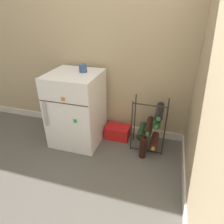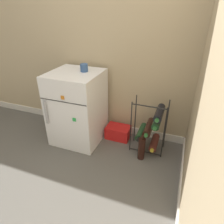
% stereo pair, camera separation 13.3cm
% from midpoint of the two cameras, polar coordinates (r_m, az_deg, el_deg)
% --- Properties ---
extents(ground_plane, '(14.00, 14.00, 0.00)m').
position_cam_midpoint_polar(ground_plane, '(2.17, -0.52, -12.80)').
color(ground_plane, '#56544F').
extents(wall_back, '(6.58, 0.07, 2.50)m').
position_cam_midpoint_polar(wall_back, '(2.20, 5.22, 23.20)').
color(wall_back, tan).
rests_on(wall_back, ground_plane).
extents(mini_fridge, '(0.53, 0.56, 0.81)m').
position_cam_midpoint_polar(mini_fridge, '(2.27, -8.18, 1.26)').
color(mini_fridge, white).
rests_on(mini_fridge, ground_plane).
extents(wine_rack, '(0.35, 0.33, 0.59)m').
position_cam_midpoint_polar(wine_rack, '(2.16, 13.11, -4.25)').
color(wine_rack, black).
rests_on(wine_rack, ground_plane).
extents(soda_box, '(0.28, 0.19, 0.15)m').
position_cam_midpoint_polar(soda_box, '(2.42, 3.35, -5.78)').
color(soda_box, red).
rests_on(soda_box, ground_plane).
extents(fridge_top_cup, '(0.08, 0.08, 0.08)m').
position_cam_midpoint_polar(fridge_top_cup, '(2.13, -6.18, 12.45)').
color(fridge_top_cup, '#335184').
rests_on(fridge_top_cup, mini_fridge).
extents(loose_bottle_floor, '(0.07, 0.07, 0.28)m').
position_cam_midpoint_polar(loose_bottle_floor, '(2.12, 10.23, -10.24)').
color(loose_bottle_floor, black).
rests_on(loose_bottle_floor, ground_plane).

